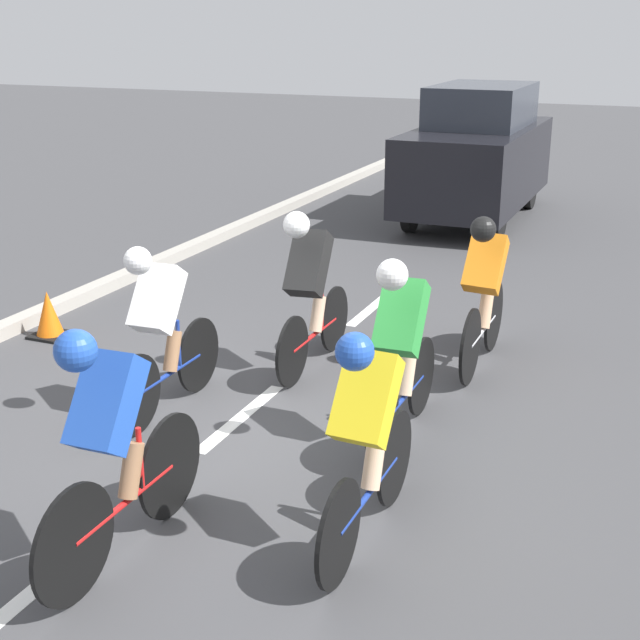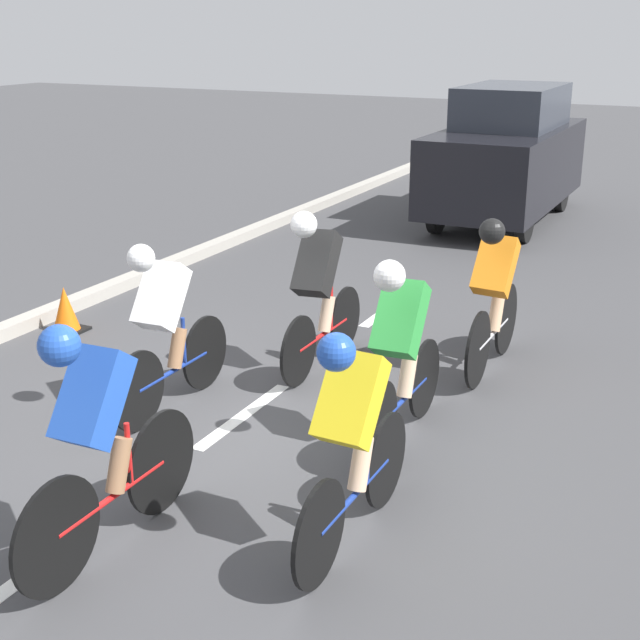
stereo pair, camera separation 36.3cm
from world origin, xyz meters
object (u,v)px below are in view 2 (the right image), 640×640
cyclist_white (164,323)px  cyclist_black (318,285)px  traffic_cone (65,310)px  cyclist_green (400,345)px  support_car (506,155)px  cyclist_blue (98,432)px  cyclist_yellow (351,432)px  cyclist_orange (494,291)px

cyclist_white → cyclist_black: 1.56m
traffic_cone → cyclist_black: bearing=-175.6°
cyclist_green → support_car: support_car is taller
support_car → cyclist_green: bearing=99.7°
cyclist_black → cyclist_blue: 3.31m
cyclist_green → support_car: bearing=-80.3°
cyclist_black → cyclist_yellow: bearing=120.3°
cyclist_yellow → cyclist_white: bearing=-28.2°
cyclist_white → cyclist_yellow: cyclist_yellow is taller
cyclist_green → support_car: 8.35m
cyclist_yellow → support_car: bearing=-80.2°
cyclist_blue → cyclist_yellow: (-1.32, -0.73, -0.04)m
cyclist_blue → cyclist_orange: size_ratio=1.03×
traffic_cone → cyclist_orange: bearing=-168.5°
cyclist_green → cyclist_yellow: size_ratio=0.98×
cyclist_black → support_car: (0.17, -7.12, 0.24)m
cyclist_green → cyclist_blue: bearing=64.5°
cyclist_orange → cyclist_white: bearing=43.1°
cyclist_green → cyclist_orange: (-0.23, -1.76, -0.02)m
cyclist_black → traffic_cone: cyclist_black is taller
cyclist_orange → cyclist_yellow: bearing=90.6°
cyclist_blue → traffic_cone: cyclist_blue is taller
cyclist_green → cyclist_orange: size_ratio=0.99×
cyclist_white → traffic_cone: size_ratio=3.32×
support_car → traffic_cone: 7.86m
cyclist_green → cyclist_blue: cyclist_blue is taller
support_car → cyclist_blue: bearing=92.0°
cyclist_yellow → cyclist_black: bearing=-59.7°
cyclist_white → cyclist_blue: cyclist_blue is taller
cyclist_black → traffic_cone: 2.92m
cyclist_black → traffic_cone: bearing=4.4°
cyclist_white → traffic_cone: cyclist_white is taller
cyclist_blue → support_car: support_car is taller
cyclist_black → support_car: 7.13m
cyclist_black → support_car: bearing=-88.6°
cyclist_orange → traffic_cone: cyclist_orange is taller
cyclist_black → cyclist_yellow: (-1.50, 2.57, -0.04)m
cyclist_yellow → support_car: (1.67, -9.70, 0.28)m
cyclist_blue → cyclist_yellow: size_ratio=1.03×
cyclist_green → cyclist_black: 1.66m
cyclist_green → traffic_cone: bearing=-12.2°
cyclist_orange → traffic_cone: (4.31, 0.88, -0.55)m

